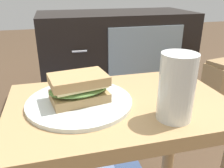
% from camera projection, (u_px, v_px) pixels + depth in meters
% --- Properties ---
extents(side_table, '(0.56, 0.36, 0.46)m').
position_uv_depth(side_table, '(119.00, 131.00, 0.63)').
color(side_table, tan).
rests_on(side_table, ground).
extents(tv_cabinet, '(0.96, 0.46, 0.58)m').
position_uv_depth(tv_cabinet, '(116.00, 57.00, 1.57)').
color(tv_cabinet, black).
rests_on(tv_cabinet, ground).
extents(plate, '(0.26, 0.26, 0.01)m').
position_uv_depth(plate, '(80.00, 102.00, 0.58)').
color(plate, silver).
rests_on(plate, side_table).
extents(sandwich_front, '(0.16, 0.12, 0.07)m').
position_uv_depth(sandwich_front, '(79.00, 88.00, 0.57)').
color(sandwich_front, tan).
rests_on(sandwich_front, plate).
extents(beer_glass, '(0.08, 0.08, 0.15)m').
position_uv_depth(beer_glass, '(176.00, 89.00, 0.50)').
color(beer_glass, silver).
rests_on(beer_glass, side_table).
extents(paper_bag, '(0.25, 0.17, 0.40)m').
position_uv_depth(paper_bag, '(224.00, 96.00, 1.23)').
color(paper_bag, tan).
rests_on(paper_bag, ground).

